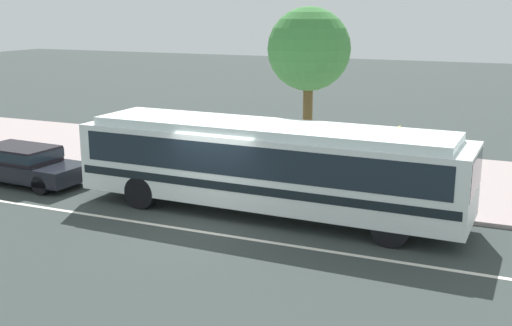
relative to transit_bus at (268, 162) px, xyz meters
name	(u,v)px	position (x,y,z in m)	size (l,w,h in m)	color
ground_plane	(211,222)	(-1.18, -1.36, -1.56)	(120.00, 120.00, 0.00)	#333B39
sidewalk_slab	(293,167)	(-1.18, 5.35, -1.50)	(60.00, 8.00, 0.12)	#A49392
lane_stripe_center	(197,231)	(-1.18, -2.16, -1.56)	(56.00, 0.16, 0.01)	silver
transit_bus	(268,162)	(0.00, 0.00, 0.00)	(11.54, 2.83, 2.68)	white
sedan_behind_bus	(23,163)	(-9.03, -0.21, -0.84)	(4.61, 2.07, 1.29)	black
pedestrian_waiting_near_sign	(429,168)	(4.11, 2.90, -0.43)	(0.47, 0.47, 1.74)	#272735
pedestrian_walking_along_curb	(335,166)	(1.33, 2.25, -0.50)	(0.45, 0.45, 1.62)	#392C30
bus_stop_sign	(396,155)	(3.28, 2.01, 0.09)	(0.13, 0.44, 2.38)	gray
street_tree_near_stop	(309,50)	(-0.29, 4.29, 2.93)	(2.84, 2.84, 5.84)	brown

